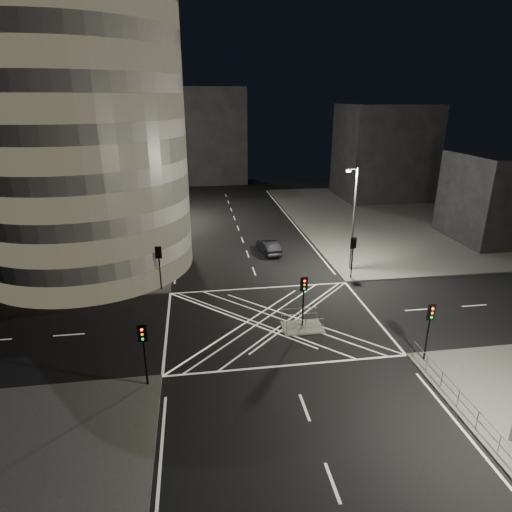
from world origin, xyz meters
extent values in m
plane|color=black|center=(0.00, 0.00, 0.00)|extent=(120.00, 120.00, 0.00)
cube|color=#4B4846|center=(-29.00, 27.00, 0.07)|extent=(42.00, 42.00, 0.15)
cube|color=#4B4846|center=(29.00, 27.00, 0.07)|extent=(42.00, 42.00, 0.15)
cube|color=slate|center=(2.00, -1.50, 0.07)|extent=(3.00, 2.00, 0.15)
cylinder|color=gray|center=(-16.00, 14.00, 12.65)|extent=(20.00, 20.00, 25.00)
cube|color=gray|center=(-26.00, 24.00, 12.65)|extent=(20.00, 18.00, 25.00)
cube|color=gray|center=(-22.00, 42.00, 11.15)|extent=(24.00, 16.00, 22.00)
cube|color=black|center=(26.00, 40.00, 7.65)|extent=(14.00, 12.00, 15.00)
cube|color=black|center=(30.00, 16.00, 5.15)|extent=(10.00, 10.00, 10.00)
cube|color=black|center=(-4.00, 58.00, 9.00)|extent=(18.00, 8.00, 18.00)
cylinder|color=black|center=(-10.50, 9.00, 1.98)|extent=(0.32, 0.32, 3.65)
ellipsoid|color=black|center=(-10.50, 9.00, 5.08)|extent=(4.65, 4.65, 5.35)
cylinder|color=black|center=(-10.50, 15.00, 2.15)|extent=(0.32, 0.32, 4.00)
ellipsoid|color=black|center=(-10.50, 15.00, 5.25)|extent=(3.98, 3.98, 4.58)
cylinder|color=black|center=(-10.50, 21.00, 1.76)|extent=(0.32, 0.32, 3.21)
ellipsoid|color=black|center=(-10.50, 21.00, 4.56)|extent=(4.35, 4.35, 5.00)
cylinder|color=black|center=(-10.50, 27.00, 2.06)|extent=(0.32, 0.32, 3.82)
ellipsoid|color=black|center=(-10.50, 27.00, 5.21)|extent=(4.52, 4.52, 5.20)
cylinder|color=black|center=(-10.50, 33.00, 1.88)|extent=(0.32, 0.32, 3.46)
ellipsoid|color=black|center=(-10.50, 33.00, 4.82)|extent=(4.42, 4.42, 5.08)
cylinder|color=black|center=(-8.80, 6.80, 1.65)|extent=(0.12, 0.12, 3.00)
cube|color=black|center=(-8.80, 6.80, 3.60)|extent=(0.28, 0.22, 0.90)
cube|color=black|center=(-8.80, 6.80, 3.60)|extent=(0.55, 0.04, 1.10)
cylinder|color=black|center=(-8.80, -6.80, 1.65)|extent=(0.12, 0.12, 3.00)
cube|color=black|center=(-8.80, -6.80, 3.60)|extent=(0.28, 0.22, 0.90)
cube|color=black|center=(-8.80, -6.80, 3.60)|extent=(0.55, 0.04, 1.10)
cylinder|color=black|center=(8.80, 6.80, 1.65)|extent=(0.12, 0.12, 3.00)
cube|color=black|center=(8.80, 6.80, 3.60)|extent=(0.28, 0.22, 0.90)
cube|color=black|center=(8.80, 6.80, 3.60)|extent=(0.55, 0.04, 1.10)
cylinder|color=black|center=(8.80, -6.80, 1.65)|extent=(0.12, 0.12, 3.00)
cube|color=black|center=(8.80, -6.80, 3.60)|extent=(0.28, 0.22, 0.90)
cube|color=black|center=(8.80, -6.80, 3.60)|extent=(0.55, 0.04, 1.10)
cylinder|color=black|center=(2.00, -1.50, 1.65)|extent=(0.12, 0.12, 3.00)
cube|color=black|center=(2.00, -1.50, 3.60)|extent=(0.28, 0.22, 0.90)
cube|color=black|center=(2.00, -1.50, 3.60)|extent=(0.55, 0.04, 1.10)
cylinder|color=slate|center=(-9.50, 12.00, 5.15)|extent=(0.20, 0.20, 10.00)
cylinder|color=slate|center=(-9.05, 12.00, 10.00)|extent=(0.90, 0.10, 0.10)
cube|color=slate|center=(-8.60, 12.00, 9.90)|extent=(0.50, 0.25, 0.18)
cube|color=white|center=(-8.60, 12.00, 9.79)|extent=(0.42, 0.20, 0.05)
cylinder|color=slate|center=(-9.50, 30.00, 5.15)|extent=(0.20, 0.20, 10.00)
cylinder|color=slate|center=(-9.05, 30.00, 10.00)|extent=(0.90, 0.10, 0.10)
cube|color=slate|center=(-8.60, 30.00, 9.90)|extent=(0.50, 0.25, 0.18)
cube|color=white|center=(-8.60, 30.00, 9.79)|extent=(0.42, 0.20, 0.05)
cylinder|color=slate|center=(9.50, 9.00, 5.15)|extent=(0.20, 0.20, 10.00)
cylinder|color=slate|center=(9.05, 9.00, 10.00)|extent=(0.90, 0.10, 0.10)
cube|color=slate|center=(8.60, 9.00, 9.90)|extent=(0.50, 0.25, 0.18)
cube|color=white|center=(8.60, 9.00, 9.79)|extent=(0.42, 0.20, 0.05)
cube|color=slate|center=(8.30, -12.15, 0.70)|extent=(0.06, 11.70, 1.10)
cube|color=slate|center=(2.00, -2.40, 0.70)|extent=(2.80, 0.06, 1.10)
cube|color=slate|center=(2.00, -0.60, 0.70)|extent=(2.80, 0.06, 1.10)
imported|color=black|center=(2.31, 14.92, 0.74)|extent=(2.21, 4.69, 1.48)
camera|label=1|loc=(-5.47, -28.72, 16.21)|focal=30.00mm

